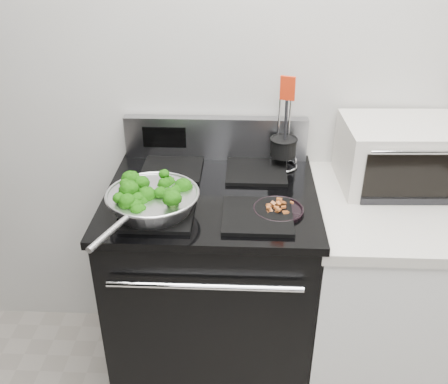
# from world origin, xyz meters

# --- Properties ---
(back_wall) EXTENTS (4.00, 0.02, 2.70)m
(back_wall) POSITION_xyz_m (0.00, 1.75, 1.35)
(back_wall) COLOR silver
(back_wall) RESTS_ON ground
(gas_range) EXTENTS (0.79, 0.69, 1.13)m
(gas_range) POSITION_xyz_m (-0.30, 1.41, 0.49)
(gas_range) COLOR black
(gas_range) RESTS_ON floor
(counter) EXTENTS (0.62, 0.68, 0.92)m
(counter) POSITION_xyz_m (0.39, 1.41, 0.46)
(counter) COLOR white
(counter) RESTS_ON floor
(skillet) EXTENTS (0.32, 0.49, 0.07)m
(skillet) POSITION_xyz_m (-0.49, 1.25, 1.00)
(skillet) COLOR silver
(skillet) RESTS_ON gas_range
(broccoli_pile) EXTENTS (0.25, 0.25, 0.09)m
(broccoli_pile) POSITION_xyz_m (-0.49, 1.25, 1.02)
(broccoli_pile) COLOR #0A3204
(broccoli_pile) RESTS_ON skillet
(bacon_plate) EXTENTS (0.18, 0.18, 0.04)m
(bacon_plate) POSITION_xyz_m (-0.06, 1.28, 0.97)
(bacon_plate) COLOR black
(bacon_plate) RESTS_ON gas_range
(utensil_holder) EXTENTS (0.12, 0.12, 0.38)m
(utensil_holder) POSITION_xyz_m (-0.02, 1.63, 1.02)
(utensil_holder) COLOR silver
(utensil_holder) RESTS_ON gas_range
(toaster_oven) EXTENTS (0.45, 0.35, 0.25)m
(toaster_oven) POSITION_xyz_m (0.42, 1.57, 1.05)
(toaster_oven) COLOR beige
(toaster_oven) RESTS_ON counter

